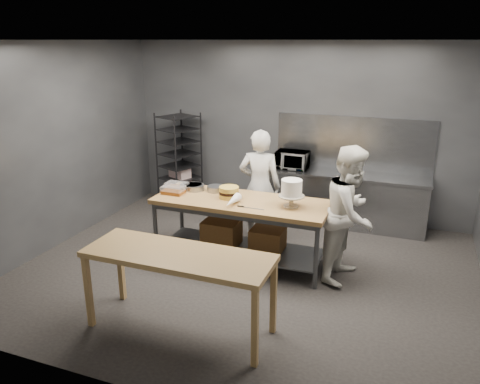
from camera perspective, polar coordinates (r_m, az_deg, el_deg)
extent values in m
plane|color=black|center=(6.46, 0.72, -9.59)|extent=(6.00, 6.00, 0.00)
cube|color=#4C4F54|center=(8.26, 6.80, 7.48)|extent=(6.00, 0.04, 3.00)
cube|color=#906039|center=(6.38, 0.16, -1.23)|extent=(2.40, 0.90, 0.06)
cube|color=#47494C|center=(6.65, 0.15, -6.86)|extent=(2.25, 0.75, 0.03)
cylinder|color=#47494C|center=(6.69, -10.24, -4.82)|extent=(0.06, 0.06, 0.86)
cylinder|color=#47494C|center=(7.32, -7.14, -2.63)|extent=(0.06, 0.06, 0.86)
cylinder|color=#47494C|center=(5.93, 9.26, -7.89)|extent=(0.06, 0.06, 0.86)
cylinder|color=#47494C|center=(6.63, 10.67, -5.09)|extent=(0.06, 0.06, 0.86)
cube|color=brown|center=(6.69, -2.27, -4.94)|extent=(0.50, 0.40, 0.35)
cube|color=brown|center=(6.54, 3.39, -5.74)|extent=(0.45, 0.38, 0.30)
cube|color=olive|center=(4.93, -7.55, -7.72)|extent=(2.00, 0.70, 0.06)
cube|color=olive|center=(5.40, -18.00, -11.45)|extent=(0.06, 0.06, 0.84)
cube|color=olive|center=(5.82, -14.33, -8.88)|extent=(0.06, 0.06, 0.84)
cube|color=olive|center=(4.58, 1.83, -16.26)|extent=(0.06, 0.06, 0.84)
cube|color=olive|center=(5.06, 4.10, -12.64)|extent=(0.06, 0.06, 0.84)
cube|color=slate|center=(7.91, 13.09, 2.04)|extent=(2.60, 0.60, 0.04)
cube|color=slate|center=(8.04, 12.86, -1.04)|extent=(2.56, 0.56, 0.86)
cube|color=slate|center=(8.09, 13.63, 5.79)|extent=(2.60, 0.02, 0.90)
cube|color=black|center=(8.77, -7.41, 3.89)|extent=(0.80, 0.83, 1.75)
cube|color=white|center=(8.86, -7.32, 1.79)|extent=(0.44, 0.37, 0.45)
imported|color=silver|center=(7.12, 2.42, 0.69)|extent=(0.69, 0.50, 1.75)
imported|color=silver|center=(6.13, 13.29, -2.61)|extent=(0.83, 0.98, 1.77)
imported|color=black|center=(8.04, 6.40, 3.92)|extent=(0.54, 0.37, 0.30)
cylinder|color=#BCAF96|center=(6.15, 6.24, -1.72)|extent=(0.20, 0.20, 0.02)
cylinder|color=#BCAF96|center=(6.13, 6.26, -1.10)|extent=(0.06, 0.06, 0.12)
cylinder|color=#BCAF96|center=(6.11, 6.28, -0.49)|extent=(0.34, 0.34, 0.02)
cylinder|color=white|center=(6.07, 6.32, 0.53)|extent=(0.27, 0.27, 0.21)
cylinder|color=#E7BB49|center=(6.45, -1.36, -0.46)|extent=(0.27, 0.27, 0.06)
cylinder|color=black|center=(6.44, -1.36, -0.04)|extent=(0.27, 0.27, 0.04)
cylinder|color=#E7BB49|center=(6.42, -1.36, 0.38)|extent=(0.27, 0.27, 0.06)
cylinder|color=gray|center=(6.83, -5.54, 0.58)|extent=(0.29, 0.29, 0.07)
cylinder|color=gray|center=(6.75, -2.96, 0.42)|extent=(0.25, 0.25, 0.07)
cylinder|color=gray|center=(6.86, -6.25, 0.63)|extent=(0.26, 0.26, 0.07)
cylinder|color=gray|center=(6.87, -5.77, 0.66)|extent=(0.27, 0.27, 0.07)
cone|color=white|center=(6.15, -0.95, -1.13)|extent=(0.13, 0.38, 0.12)
cube|color=slate|center=(6.06, 1.68, -2.01)|extent=(0.28, 0.02, 0.00)
cube|color=black|center=(6.11, 0.09, -1.76)|extent=(0.09, 0.02, 0.02)
cube|color=#9D5A1F|center=(6.70, -8.14, 0.00)|extent=(0.30, 0.20, 0.05)
cube|color=silver|center=(6.68, -8.16, 0.45)|extent=(0.31, 0.21, 0.06)
cube|color=#9D5A1F|center=(6.86, -7.72, 0.45)|extent=(0.30, 0.20, 0.05)
cube|color=silver|center=(6.84, -7.74, 0.89)|extent=(0.31, 0.21, 0.06)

